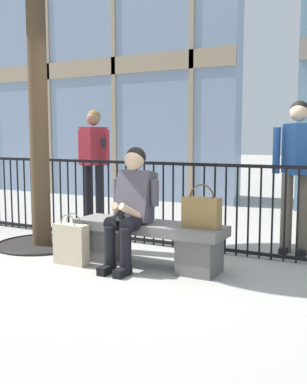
# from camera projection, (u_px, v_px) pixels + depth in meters

# --- Properties ---
(ground_plane) EXTENTS (60.00, 60.00, 0.00)m
(ground_plane) POSITION_uv_depth(u_px,v_px,m) (149.00, 266.00, 4.73)
(ground_plane) COLOR #9E9B93
(stone_bench) EXTENTS (1.60, 0.44, 0.45)m
(stone_bench) POSITION_uv_depth(u_px,v_px,m) (149.00, 240.00, 4.70)
(stone_bench) COLOR slate
(stone_bench) RESTS_ON ground
(seated_person_with_phone) EXTENTS (0.52, 0.66, 1.21)m
(seated_person_with_phone) POSITION_uv_depth(u_px,v_px,m) (131.00, 204.00, 4.61)
(seated_person_with_phone) COLOR black
(seated_person_with_phone) RESTS_ON ground
(handbag_on_bench) EXTENTS (0.36, 0.15, 0.42)m
(handbag_on_bench) POSITION_uv_depth(u_px,v_px,m) (202.00, 212.00, 4.38)
(handbag_on_bench) COLOR olive
(handbag_on_bench) RESTS_ON stone_bench
(shopping_bag) EXTENTS (0.37, 0.13, 0.53)m
(shopping_bag) POSITION_uv_depth(u_px,v_px,m) (71.00, 244.00, 4.76)
(shopping_bag) COLOR beige
(shopping_bag) RESTS_ON ground
(bystander_at_railing) EXTENTS (0.55, 0.44, 1.71)m
(bystander_at_railing) POSITION_uv_depth(u_px,v_px,m) (297.00, 165.00, 5.14)
(bystander_at_railing) COLOR #6B6051
(bystander_at_railing) RESTS_ON ground
(bystander_further_back) EXTENTS (0.55, 0.40, 1.71)m
(bystander_further_back) POSITION_uv_depth(u_px,v_px,m) (94.00, 158.00, 6.87)
(bystander_further_back) COLOR black
(bystander_further_back) RESTS_ON ground
(plaza_railing) EXTENTS (9.43, 0.04, 1.02)m
(plaza_railing) POSITION_uv_depth(u_px,v_px,m) (183.00, 205.00, 5.39)
(plaza_railing) COLOR black
(plaza_railing) RESTS_ON ground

